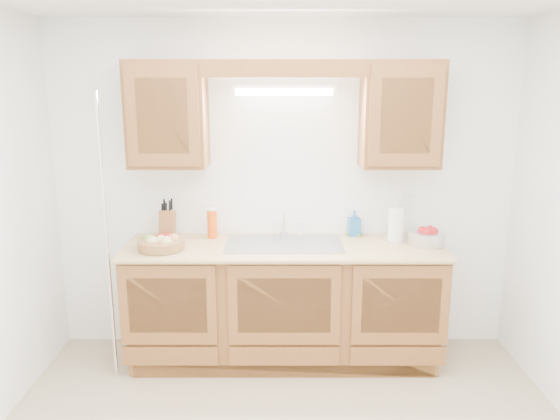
{
  "coord_description": "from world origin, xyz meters",
  "views": [
    {
      "loc": [
        -0.03,
        -2.6,
        2.06
      ],
      "look_at": [
        -0.03,
        0.85,
        1.24
      ],
      "focal_mm": 35.0,
      "sensor_mm": 36.0,
      "label": 1
    }
  ],
  "objects_px": {
    "paper_towel": "(396,224)",
    "apple_bowl": "(427,237)",
    "fruit_basket": "(161,243)",
    "knife_block": "(167,224)"
  },
  "relations": [
    {
      "from": "paper_towel",
      "to": "apple_bowl",
      "type": "relative_size",
      "value": 0.91
    },
    {
      "from": "fruit_basket",
      "to": "apple_bowl",
      "type": "height_order",
      "value": "apple_bowl"
    },
    {
      "from": "fruit_basket",
      "to": "knife_block",
      "type": "relative_size",
      "value": 1.38
    },
    {
      "from": "fruit_basket",
      "to": "apple_bowl",
      "type": "relative_size",
      "value": 1.28
    },
    {
      "from": "paper_towel",
      "to": "apple_bowl",
      "type": "bearing_deg",
      "value": -26.14
    },
    {
      "from": "fruit_basket",
      "to": "paper_towel",
      "type": "height_order",
      "value": "paper_towel"
    },
    {
      "from": "paper_towel",
      "to": "apple_bowl",
      "type": "distance_m",
      "value": 0.23
    },
    {
      "from": "knife_block",
      "to": "paper_towel",
      "type": "distance_m",
      "value": 1.7
    },
    {
      "from": "apple_bowl",
      "to": "fruit_basket",
      "type": "bearing_deg",
      "value": -176.88
    },
    {
      "from": "knife_block",
      "to": "apple_bowl",
      "type": "distance_m",
      "value": 1.91
    }
  ]
}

